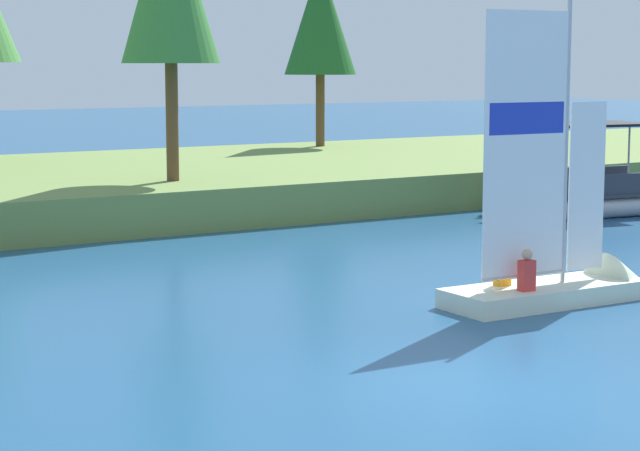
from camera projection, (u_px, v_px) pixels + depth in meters
ground_plane at (474, 389)px, 16.45m from camera, size 200.00×200.00×0.00m
shoreline_tree_right at (320, 19)px, 47.21m from camera, size 2.88×2.88×7.36m
sailboat at (577, 275)px, 22.64m from camera, size 4.64×1.56×6.26m
pontoon_boat at (583, 192)px, 35.27m from camera, size 5.74×3.28×2.73m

